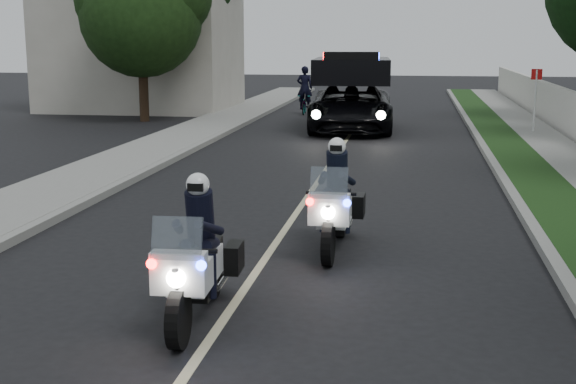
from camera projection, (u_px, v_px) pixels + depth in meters
name	position (u px, v px, depth m)	size (l,w,h in m)	color
ground	(209.00, 341.00, 8.25)	(120.00, 120.00, 0.00)	black
curb_right	(503.00, 179.00, 17.26)	(0.20, 60.00, 0.15)	gray
grass_verge	(535.00, 180.00, 17.15)	(1.20, 60.00, 0.16)	#193814
curb_left	(152.00, 169.00, 18.56)	(0.20, 60.00, 0.15)	gray
sidewalk_left	(109.00, 168.00, 18.73)	(2.00, 60.00, 0.16)	gray
building_far	(142.00, 30.00, 34.30)	(8.00, 6.00, 7.00)	#A8A396
lane_marking	(321.00, 177.00, 17.92)	(0.12, 50.00, 0.01)	#BFB78C
police_moto_left	(198.00, 319.00, 8.87)	(0.70, 1.99, 1.69)	silver
police_moto_right	(335.00, 250.00, 11.78)	(0.71, 2.02, 1.71)	silver
police_suv	(351.00, 130.00, 27.02)	(2.78, 6.01, 2.92)	black
bicycle	(305.00, 114.00, 32.74)	(0.54, 1.55, 0.81)	black
cyclist	(305.00, 114.00, 32.74)	(0.65, 0.44, 1.82)	black
sign_post	(533.00, 136.00, 25.48)	(0.35, 0.35, 2.26)	red
tree_left_near	(145.00, 121.00, 29.91)	(4.66, 4.66, 7.77)	#193612
tree_left_far	(158.00, 110.00, 34.65)	(7.65, 7.65, 12.75)	#133510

